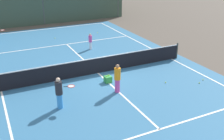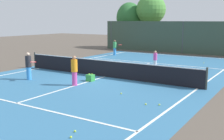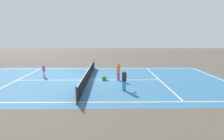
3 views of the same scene
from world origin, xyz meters
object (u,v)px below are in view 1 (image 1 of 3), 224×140
Objects in this scene: player_1 at (59,93)px; tennis_ball_7 at (166,82)px; tennis_ball_6 at (122,66)px; tennis_ball_5 at (203,80)px; tennis_ball_8 at (98,33)px; tennis_ball_11 at (199,83)px; player_2 at (117,78)px; tennis_ball_10 at (62,77)px; player_3 at (90,41)px; ball_crate at (108,79)px; tennis_ball_1 at (55,38)px.

player_1 is 6.06m from tennis_ball_7.
tennis_ball_6 is at bearing 107.39° from tennis_ball_7.
tennis_ball_7 is (-2.13, 0.65, 0.00)m from tennis_ball_5.
tennis_ball_8 is 12.32m from tennis_ball_11.
player_2 is 23.31× the size of tennis_ball_5.
player_1 reaches higher than tennis_ball_8.
tennis_ball_5 is 12.14m from tennis_ball_8.
tennis_ball_7 is 1.00× the size of tennis_ball_8.
tennis_ball_7 is at bearing -32.80° from tennis_ball_10.
player_3 is at bearing 102.17° from tennis_ball_7.
ball_crate is 3.23m from tennis_ball_7.
player_3 is 5.38m from tennis_ball_10.
player_1 reaches higher than tennis_ball_6.
tennis_ball_1 is 1.00× the size of tennis_ball_11.
tennis_ball_6 and tennis_ball_7 have the same top height.
tennis_ball_5 is 1.00× the size of tennis_ball_10.
ball_crate is (0.05, 1.28, -0.61)m from player_2.
ball_crate is 6.45× the size of tennis_ball_11.
tennis_ball_11 is at bearing -6.15° from player_1.
tennis_ball_1 and tennis_ball_11 have the same top height.
tennis_ball_6 is at bearing -102.17° from tennis_ball_8.
ball_crate is 6.45× the size of tennis_ball_8.
tennis_ball_6 is at bearing 33.57° from player_1.
player_2 is at bearing 166.52° from tennis_ball_11.
tennis_ball_6 is 3.42m from tennis_ball_7.
ball_crate is at bearing 152.43° from tennis_ball_7.
ball_crate reaches higher than tennis_ball_11.
tennis_ball_6 is at bearing -74.50° from tennis_ball_1.
tennis_ball_7 is 5.97m from tennis_ball_10.
player_2 is 4.76m from tennis_ball_11.
tennis_ball_10 is at bearing 141.10° from ball_crate.
tennis_ball_7 is at bearing 0.49° from player_1.
tennis_ball_10 is (-5.76, -8.18, 0.00)m from tennis_ball_8.
player_1 is 8.21m from tennis_ball_5.
ball_crate is 5.10m from tennis_ball_11.
tennis_ball_1 is (-0.35, 11.13, -0.75)m from player_2.
tennis_ball_6 is (4.99, 3.31, -0.76)m from player_1.
tennis_ball_5 is 0.53m from tennis_ball_11.
tennis_ball_5 is at bearing -28.51° from tennis_ball_10.
player_2 is 23.31× the size of tennis_ball_10.
tennis_ball_5 and tennis_ball_11 have the same top height.
tennis_ball_10 is (0.99, 3.29, -0.76)m from player_1.
tennis_ball_10 is at bearing -130.06° from player_3.
player_3 is at bearing 59.00° from player_1.
tennis_ball_6 is at bearing 0.37° from tennis_ball_10.
tennis_ball_1 and tennis_ball_5 have the same top height.
tennis_ball_7 and tennis_ball_11 have the same top height.
player_3 is (4.43, 7.38, -0.17)m from player_1.
tennis_ball_5 is 8.14m from tennis_ball_10.
tennis_ball_1 is at bearing 112.73° from player_3.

